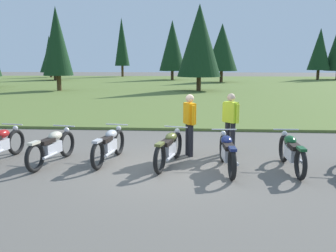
% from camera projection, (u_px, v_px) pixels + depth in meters
% --- Properties ---
extents(ground_plane, '(140.00, 140.00, 0.00)m').
position_uv_depth(ground_plane, '(166.00, 167.00, 8.72)').
color(ground_plane, '#605B54').
extents(grass_moorland, '(80.00, 44.00, 0.10)m').
position_uv_depth(grass_moorland, '(187.00, 87.00, 34.74)').
color(grass_moorland, '#5B7033').
rests_on(grass_moorland, ground).
extents(forest_treeline, '(42.28, 29.38, 8.86)m').
position_uv_depth(forest_treeline, '(161.00, 45.00, 40.19)').
color(forest_treeline, '#47331E').
rests_on(forest_treeline, ground).
extents(motorcycle_cream, '(0.67, 2.08, 0.88)m').
position_uv_depth(motorcycle_cream, '(52.00, 147.00, 8.91)').
color(motorcycle_cream, black).
rests_on(motorcycle_cream, ground).
extents(motorcycle_silver, '(0.62, 2.09, 0.88)m').
position_uv_depth(motorcycle_silver, '(109.00, 145.00, 9.11)').
color(motorcycle_silver, black).
rests_on(motorcycle_silver, ground).
extents(motorcycle_olive, '(0.74, 2.06, 0.88)m').
position_uv_depth(motorcycle_olive, '(169.00, 148.00, 8.78)').
color(motorcycle_olive, black).
rests_on(motorcycle_olive, ground).
extents(motorcycle_navy, '(0.62, 2.10, 0.88)m').
position_uv_depth(motorcycle_navy, '(227.00, 152.00, 8.40)').
color(motorcycle_navy, black).
rests_on(motorcycle_navy, ground).
extents(motorcycle_british_green, '(0.62, 2.10, 0.88)m').
position_uv_depth(motorcycle_british_green, '(292.00, 152.00, 8.40)').
color(motorcycle_british_green, black).
rests_on(motorcycle_british_green, ground).
extents(rider_with_back_turned, '(0.35, 0.51, 1.67)m').
position_uv_depth(rider_with_back_turned, '(190.00, 121.00, 9.57)').
color(rider_with_back_turned, black).
rests_on(rider_with_back_turned, ground).
extents(rider_near_row_end, '(0.43, 0.41, 1.67)m').
position_uv_depth(rider_near_row_end, '(230.00, 120.00, 9.81)').
color(rider_near_row_end, black).
rests_on(rider_near_row_end, ground).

